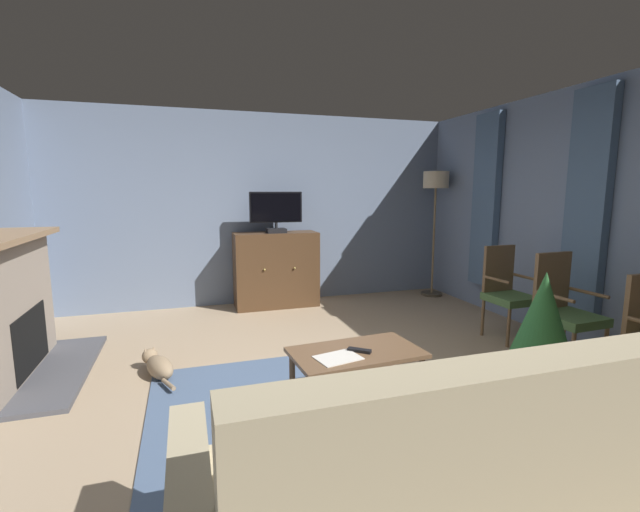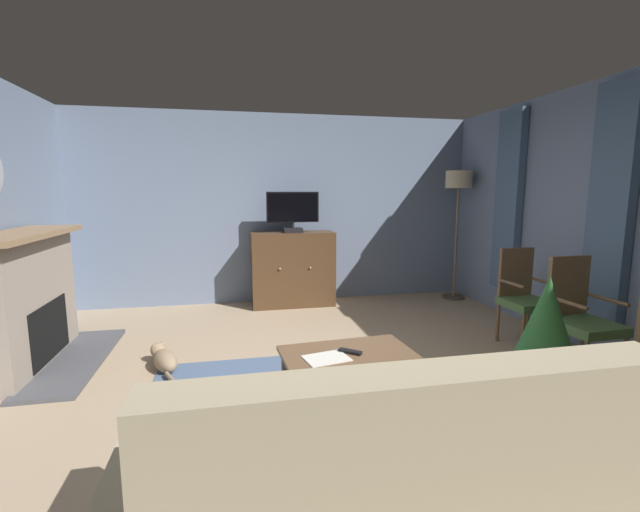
# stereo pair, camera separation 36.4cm
# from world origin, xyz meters

# --- Properties ---
(ground_plane) EXTENTS (6.21, 6.35, 0.04)m
(ground_plane) POSITION_xyz_m (0.00, 0.00, -0.02)
(ground_plane) COLOR tan
(wall_back) EXTENTS (6.21, 0.10, 2.66)m
(wall_back) POSITION_xyz_m (0.00, 2.93, 1.33)
(wall_back) COLOR slate
(wall_back) RESTS_ON ground_plane
(wall_right_with_window) EXTENTS (0.10, 6.35, 2.66)m
(wall_right_with_window) POSITION_xyz_m (2.86, 0.00, 1.33)
(wall_right_with_window) COLOR slate
(wall_right_with_window) RESTS_ON ground_plane
(curtain_panel_near) EXTENTS (0.10, 0.44, 2.24)m
(curtain_panel_near) POSITION_xyz_m (2.75, 0.09, 1.46)
(curtain_panel_near) COLOR slate
(curtain_panel_far) EXTENTS (0.10, 0.44, 2.24)m
(curtain_panel_far) POSITION_xyz_m (2.75, 1.59, 1.46)
(curtain_panel_far) COLOR slate
(rug_central) EXTENTS (2.06, 1.98, 0.01)m
(rug_central) POSITION_xyz_m (-0.35, -0.29, 0.01)
(rug_central) COLOR slate
(rug_central) RESTS_ON ground_plane
(fireplace) EXTENTS (0.85, 1.64, 1.24)m
(fireplace) POSITION_xyz_m (-2.53, 0.96, 0.59)
(fireplace) COLOR #4C4C51
(fireplace) RESTS_ON ground_plane
(tv_cabinet) EXTENTS (1.14, 0.47, 1.03)m
(tv_cabinet) POSITION_xyz_m (0.13, 2.58, 0.49)
(tv_cabinet) COLOR #352315
(tv_cabinet) RESTS_ON ground_plane
(television) EXTENTS (0.71, 0.20, 0.55)m
(television) POSITION_xyz_m (0.13, 2.52, 1.33)
(television) COLOR black
(television) RESTS_ON tv_cabinet
(coffee_table) EXTENTS (0.97, 0.60, 0.45)m
(coffee_table) POSITION_xyz_m (0.09, -0.42, 0.39)
(coffee_table) COLOR brown
(coffee_table) RESTS_ON ground_plane
(tv_remote) EXTENTS (0.16, 0.15, 0.02)m
(tv_remote) POSITION_xyz_m (0.11, -0.44, 0.46)
(tv_remote) COLOR black
(tv_remote) RESTS_ON coffee_table
(folded_newspaper) EXTENTS (0.34, 0.28, 0.01)m
(folded_newspaper) POSITION_xyz_m (-0.08, -0.51, 0.45)
(folded_newspaper) COLOR silver
(folded_newspaper) RESTS_ON coffee_table
(sofa_floral) EXTENTS (2.13, 0.89, 1.02)m
(sofa_floral) POSITION_xyz_m (-0.08, -1.77, 0.33)
(sofa_floral) COLOR tan
(sofa_floral) RESTS_ON ground_plane
(side_chair_far_end) EXTENTS (0.48, 0.50, 1.03)m
(side_chair_far_end) POSITION_xyz_m (2.25, -0.19, 0.53)
(side_chair_far_end) COLOR #4C703D
(side_chair_far_end) RESTS_ON ground_plane
(side_chair_tucked_against_wall) EXTENTS (0.45, 0.46, 1.00)m
(side_chair_tucked_against_wall) POSITION_xyz_m (2.25, 0.55, 0.53)
(side_chair_tucked_against_wall) COLOR #4C703D
(side_chair_tucked_against_wall) RESTS_ON ground_plane
(potted_plant_small_fern_corner) EXTENTS (0.50, 0.50, 1.01)m
(potted_plant_small_fern_corner) POSITION_xyz_m (1.47, -0.72, 0.56)
(potted_plant_small_fern_corner) COLOR beige
(potted_plant_small_fern_corner) RESTS_ON ground_plane
(cat) EXTENTS (0.32, 0.69, 0.20)m
(cat) POSITION_xyz_m (-1.33, 0.62, 0.10)
(cat) COLOR #937A5B
(cat) RESTS_ON ground_plane
(floor_lamp) EXTENTS (0.37, 0.37, 1.88)m
(floor_lamp) POSITION_xyz_m (2.54, 2.47, 1.55)
(floor_lamp) COLOR #4C4233
(floor_lamp) RESTS_ON ground_plane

